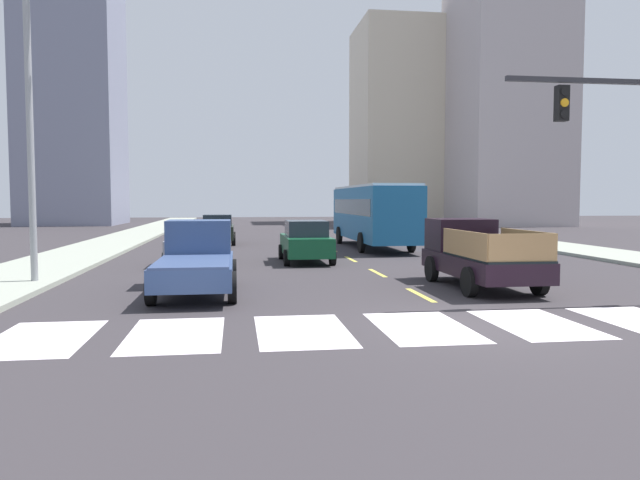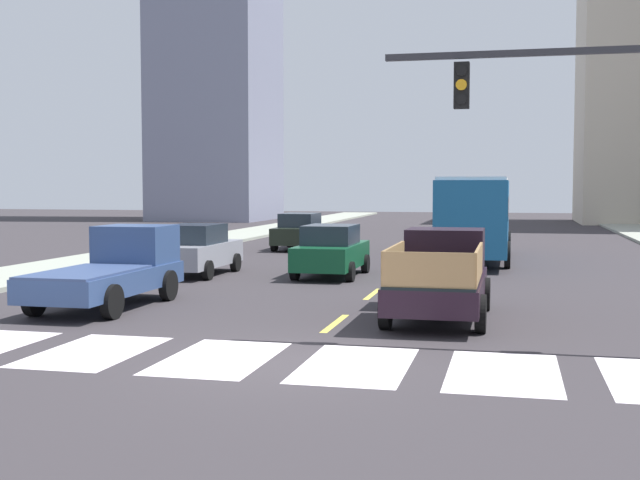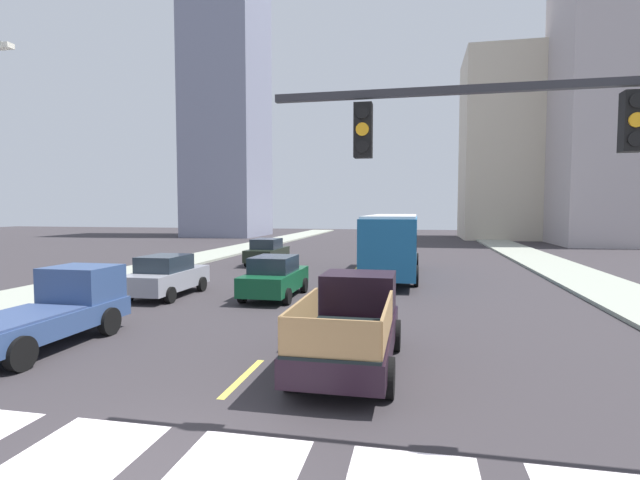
{
  "view_description": "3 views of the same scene",
  "coord_description": "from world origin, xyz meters",
  "views": [
    {
      "loc": [
        -4.91,
        -11.63,
        2.55
      ],
      "look_at": [
        -1.34,
        13.99,
        0.85
      ],
      "focal_mm": 34.0,
      "sensor_mm": 36.0,
      "label": 1
    },
    {
      "loc": [
        3.72,
        -13.38,
        3.02
      ],
      "look_at": [
        -1.36,
        8.37,
        1.53
      ],
      "focal_mm": 45.99,
      "sensor_mm": 36.0,
      "label": 2
    },
    {
      "loc": [
        3.65,
        -5.43,
        3.63
      ],
      "look_at": [
        -0.85,
        16.32,
        2.18
      ],
      "focal_mm": 26.56,
      "sensor_mm": 36.0,
      "label": 3
    }
  ],
  "objects": [
    {
      "name": "ground_plane",
      "position": [
        0.0,
        0.0,
        0.0
      ],
      "size": [
        160.0,
        160.0,
        0.0
      ],
      "primitive_type": "plane",
      "color": "#342F33"
    },
    {
      "name": "sidewalk_right",
      "position": [
        12.0,
        18.0,
        0.07
      ],
      "size": [
        3.58,
        110.0,
        0.15
      ],
      "primitive_type": "cube",
      "color": "#999F8F",
      "rests_on": "ground"
    },
    {
      "name": "sidewalk_left",
      "position": [
        -12.0,
        18.0,
        0.07
      ],
      "size": [
        3.58,
        110.0,
        0.15
      ],
      "primitive_type": "cube",
      "color": "#999F8F",
      "rests_on": "ground"
    },
    {
      "name": "crosswalk_stripe_0",
      "position": [
        -8.5,
        0.0,
        0.0
      ],
      "size": [
        1.78,
        3.12,
        0.01
      ],
      "primitive_type": "cube",
      "color": "white",
      "rests_on": "ground"
    },
    {
      "name": "crosswalk_stripe_1",
      "position": [
        -6.07,
        0.0,
        0.0
      ],
      "size": [
        1.78,
        3.12,
        0.01
      ],
      "primitive_type": "cube",
      "color": "white",
      "rests_on": "ground"
    },
    {
      "name": "crosswalk_stripe_2",
      "position": [
        -3.64,
        0.0,
        0.0
      ],
      "size": [
        1.78,
        3.12,
        0.01
      ],
      "primitive_type": "cube",
      "color": "white",
      "rests_on": "ground"
    },
    {
      "name": "crosswalk_stripe_3",
      "position": [
        -1.21,
        0.0,
        0.0
      ],
      "size": [
        1.78,
        3.12,
        0.01
      ],
      "primitive_type": "cube",
      "color": "white",
      "rests_on": "ground"
    },
    {
      "name": "crosswalk_stripe_4",
      "position": [
        1.21,
        0.0,
        0.0
      ],
      "size": [
        1.78,
        3.12,
        0.01
      ],
      "primitive_type": "cube",
      "color": "white",
      "rests_on": "ground"
    },
    {
      "name": "lane_dash_0",
      "position": [
        0.0,
        4.0,
        0.0
      ],
      "size": [
        0.16,
        2.4,
        0.01
      ],
      "primitive_type": "cube",
      "color": "#D6C549",
      "rests_on": "ground"
    },
    {
      "name": "lane_dash_1",
      "position": [
        0.0,
        9.0,
        0.0
      ],
      "size": [
        0.16,
        2.4,
        0.01
      ],
      "primitive_type": "cube",
      "color": "#D6C549",
      "rests_on": "ground"
    },
    {
      "name": "lane_dash_2",
      "position": [
        0.0,
        14.0,
        0.0
      ],
      "size": [
        0.16,
        2.4,
        0.01
      ],
      "primitive_type": "cube",
      "color": "#D6C549",
      "rests_on": "ground"
    },
    {
      "name": "lane_dash_3",
      "position": [
        0.0,
        19.0,
        0.0
      ],
      "size": [
        0.16,
        2.4,
        0.01
      ],
      "primitive_type": "cube",
      "color": "#D6C549",
      "rests_on": "ground"
    },
    {
      "name": "lane_dash_4",
      "position": [
        0.0,
        24.0,
        0.0
      ],
      "size": [
        0.16,
        2.4,
        0.01
      ],
      "primitive_type": "cube",
      "color": "#D6C549",
      "rests_on": "ground"
    },
    {
      "name": "lane_dash_5",
      "position": [
        0.0,
        29.0,
        0.0
      ],
      "size": [
        0.16,
        2.4,
        0.01
      ],
      "primitive_type": "cube",
      "color": "#D6C549",
      "rests_on": "ground"
    },
    {
      "name": "lane_dash_6",
      "position": [
        0.0,
        34.0,
        0.0
      ],
      "size": [
        0.16,
        2.4,
        0.01
      ],
      "primitive_type": "cube",
      "color": "#D6C549",
      "rests_on": "ground"
    },
    {
      "name": "lane_dash_7",
      "position": [
        0.0,
        39.0,
        0.0
      ],
      "size": [
        0.16,
        2.4,
        0.01
      ],
      "primitive_type": "cube",
      "color": "#D6C549",
      "rests_on": "ground"
    },
    {
      "name": "pickup_stakebed",
      "position": [
        2.16,
        5.52,
        0.94
      ],
      "size": [
        2.18,
        5.2,
        1.96
      ],
      "rotation": [
        0.0,
        0.0,
        -0.02
      ],
      "color": "black",
      "rests_on": "ground"
    },
    {
      "name": "pickup_dark",
      "position": [
        -5.99,
        5.44,
        0.92
      ],
      "size": [
        2.18,
        5.2,
        1.96
      ],
      "rotation": [
        0.0,
        0.0,
        0.01
      ],
      "color": "navy",
      "rests_on": "ground"
    },
    {
      "name": "city_bus",
      "position": [
        2.36,
        20.04,
        1.95
      ],
      "size": [
        2.72,
        10.8,
        3.32
      ],
      "rotation": [
        0.0,
        0.0,
        0.0
      ],
      "color": "#1A5A8D",
      "rests_on": "ground"
    },
    {
      "name": "sedan_near_right",
      "position": [
        -2.07,
        13.03,
        0.86
      ],
      "size": [
        2.02,
        4.4,
        1.72
      ],
      "rotation": [
        0.0,
        0.0,
        -0.02
      ],
      "color": "#104B2B",
      "rests_on": "ground"
    },
    {
      "name": "sedan_far",
      "position": [
        -6.58,
        12.41,
        0.86
      ],
      "size": [
        2.02,
        4.4,
        1.72
      ],
      "rotation": [
        0.0,
        0.0,
        -0.02
      ],
      "color": "#8E909B",
      "rests_on": "ground"
    },
    {
      "name": "sedan_mid",
      "position": [
        -5.94,
        23.92,
        0.86
      ],
      "size": [
        2.02,
        4.4,
        1.72
      ],
      "rotation": [
        0.0,
        0.0,
        0.02
      ],
      "color": "black",
      "rests_on": "ground"
    },
    {
      "name": "streetlight_left",
      "position": [
        -10.72,
        7.33,
        4.97
      ],
      "size": [
        2.2,
        0.28,
        9.0
      ],
      "color": "gray",
      "rests_on": "ground"
    },
    {
      "name": "tower_tall_centre",
      "position": [
        22.52,
        47.6,
        16.17
      ],
      "size": [
        10.21,
        10.81,
        32.34
      ],
      "primitive_type": "cube",
      "color": "#B0A5A7",
      "rests_on": "ground"
    },
    {
      "name": "block_mid_left",
      "position": [
        -21.62,
        55.07,
        17.81
      ],
      "size": [
        9.29,
        10.49,
        35.62
      ],
      "primitive_type": "cube",
      "color": "gray",
      "rests_on": "ground"
    },
    {
      "name": "block_low_left",
      "position": [
        13.42,
        56.78,
        11.2
      ],
      "size": [
        8.87,
        10.71,
        22.39
      ],
      "primitive_type": "cube",
      "color": "beige",
      "rests_on": "ground"
    }
  ]
}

